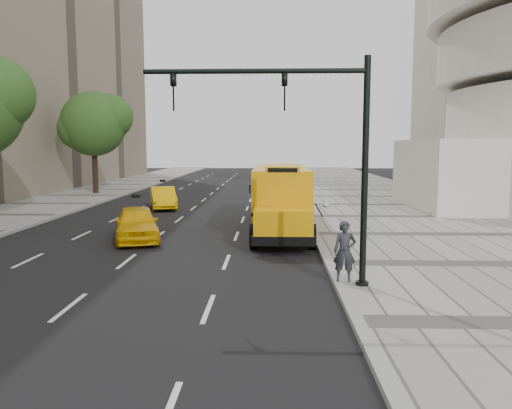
{
  "coord_description": "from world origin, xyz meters",
  "views": [
    {
      "loc": [
        4.05,
        -21.93,
        4.0
      ],
      "look_at": [
        3.5,
        -4.0,
        1.9
      ],
      "focal_mm": 35.0,
      "sensor_mm": 36.0,
      "label": 1
    }
  ],
  "objects_px": {
    "taxi_near": "(137,223)",
    "taxi_far": "(163,198)",
    "traffic_signal": "(313,143)",
    "school_bus": "(280,193)",
    "pedestrian": "(345,251)",
    "tree_c": "(95,123)"
  },
  "relations": [
    {
      "from": "taxi_near",
      "to": "taxi_far",
      "type": "xyz_separation_m",
      "value": [
        -1.24,
        10.91,
        -0.04
      ]
    },
    {
      "from": "taxi_near",
      "to": "taxi_far",
      "type": "height_order",
      "value": "taxi_near"
    },
    {
      "from": "taxi_near",
      "to": "traffic_signal",
      "type": "bearing_deg",
      "value": -62.63
    },
    {
      "from": "taxi_far",
      "to": "traffic_signal",
      "type": "distance_m",
      "value": 20.06
    },
    {
      "from": "school_bus",
      "to": "pedestrian",
      "type": "relative_size",
      "value": 6.62
    },
    {
      "from": "taxi_far",
      "to": "traffic_signal",
      "type": "bearing_deg",
      "value": -82.29
    },
    {
      "from": "taxi_near",
      "to": "pedestrian",
      "type": "height_order",
      "value": "pedestrian"
    },
    {
      "from": "tree_c",
      "to": "traffic_signal",
      "type": "xyz_separation_m",
      "value": [
        15.59,
        -27.1,
        -1.77
      ]
    },
    {
      "from": "tree_c",
      "to": "taxi_far",
      "type": "xyz_separation_m",
      "value": [
        7.49,
        -9.07,
        -5.16
      ]
    },
    {
      "from": "tree_c",
      "to": "taxi_near",
      "type": "xyz_separation_m",
      "value": [
        8.74,
        -19.98,
        -5.12
      ]
    },
    {
      "from": "tree_c",
      "to": "school_bus",
      "type": "height_order",
      "value": "tree_c"
    },
    {
      "from": "traffic_signal",
      "to": "pedestrian",
      "type": "bearing_deg",
      "value": 21.06
    },
    {
      "from": "tree_c",
      "to": "taxi_far",
      "type": "relative_size",
      "value": 2.0
    },
    {
      "from": "tree_c",
      "to": "pedestrian",
      "type": "xyz_separation_m",
      "value": [
        16.55,
        -26.73,
        -4.84
      ]
    },
    {
      "from": "pedestrian",
      "to": "traffic_signal",
      "type": "bearing_deg",
      "value": -151.79
    },
    {
      "from": "taxi_far",
      "to": "pedestrian",
      "type": "height_order",
      "value": "pedestrian"
    },
    {
      "from": "pedestrian",
      "to": "traffic_signal",
      "type": "relative_size",
      "value": 0.27
    },
    {
      "from": "tree_c",
      "to": "taxi_far",
      "type": "bearing_deg",
      "value": -50.43
    },
    {
      "from": "taxi_near",
      "to": "tree_c",
      "type": "bearing_deg",
      "value": 97.08
    },
    {
      "from": "tree_c",
      "to": "school_bus",
      "type": "relative_size",
      "value": 0.73
    },
    {
      "from": "tree_c",
      "to": "taxi_far",
      "type": "height_order",
      "value": "tree_c"
    },
    {
      "from": "school_bus",
      "to": "pedestrian",
      "type": "distance_m",
      "value": 10.21
    }
  ]
}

